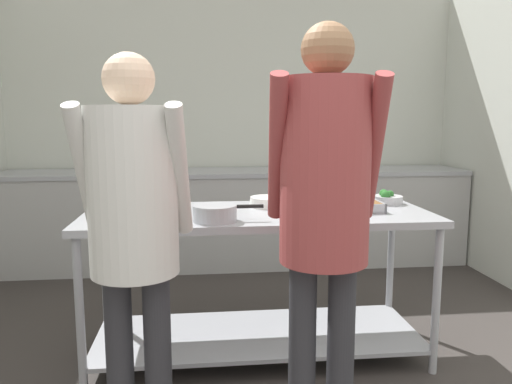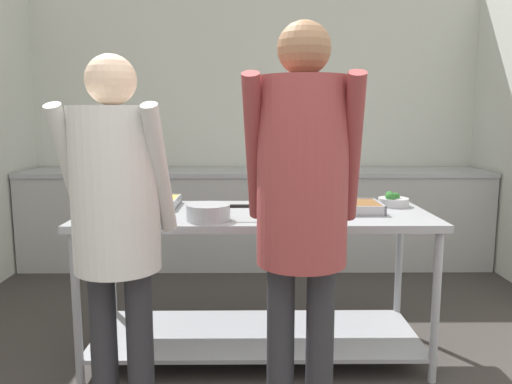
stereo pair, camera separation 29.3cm
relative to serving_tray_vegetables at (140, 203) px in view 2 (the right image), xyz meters
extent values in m
cube|color=silver|center=(0.71, 2.08, 0.44)|extent=(4.48, 0.06, 2.65)
cube|color=#A8A8A8|center=(0.71, 1.71, -0.45)|extent=(4.32, 0.62, 0.87)
cube|color=#9EA0A8|center=(0.71, 1.71, 0.00)|extent=(4.32, 0.65, 0.04)
cube|color=black|center=(1.49, 1.71, 0.01)|extent=(0.44, 0.39, 0.02)
cube|color=#9EA0A8|center=(0.70, -0.17, -0.05)|extent=(1.97, 0.76, 0.04)
cube|color=#9EA0A8|center=(0.70, -0.17, -0.77)|extent=(1.89, 0.68, 0.02)
cylinder|color=#9EA0A8|center=(-0.23, -0.50, -0.48)|extent=(0.04, 0.04, 0.82)
cylinder|color=#9EA0A8|center=(1.64, -0.50, -0.48)|extent=(0.04, 0.04, 0.82)
cylinder|color=#9EA0A8|center=(-0.23, 0.17, -0.48)|extent=(0.04, 0.04, 0.82)
cylinder|color=#9EA0A8|center=(1.64, 0.17, -0.48)|extent=(0.04, 0.04, 0.82)
cube|color=#9EA0A8|center=(0.00, 0.00, -0.02)|extent=(0.46, 0.33, 0.01)
cube|color=gold|center=(0.00, 0.00, 0.01)|extent=(0.43, 0.31, 0.04)
cube|color=#9EA0A8|center=(0.00, -0.16, 0.00)|extent=(0.46, 0.01, 0.05)
cube|color=#9EA0A8|center=(0.00, 0.16, 0.00)|extent=(0.46, 0.01, 0.05)
cube|color=#9EA0A8|center=(-0.22, 0.00, 0.00)|extent=(0.01, 0.33, 0.05)
cube|color=#9EA0A8|center=(0.22, 0.00, 0.00)|extent=(0.01, 0.33, 0.05)
cylinder|color=#9EA0A8|center=(0.45, -0.40, 0.02)|extent=(0.23, 0.23, 0.09)
cylinder|color=beige|center=(0.45, -0.40, 0.05)|extent=(0.20, 0.20, 0.01)
cylinder|color=black|center=(0.63, -0.40, 0.05)|extent=(0.14, 0.02, 0.02)
cylinder|color=white|center=(0.78, -0.01, -0.02)|extent=(0.22, 0.22, 0.01)
cylinder|color=white|center=(0.78, -0.01, -0.01)|extent=(0.22, 0.22, 0.01)
cylinder|color=white|center=(0.78, -0.01, 0.00)|extent=(0.22, 0.22, 0.01)
cylinder|color=white|center=(0.78, -0.01, 0.02)|extent=(0.22, 0.22, 0.01)
cylinder|color=white|center=(0.78, -0.01, 0.03)|extent=(0.22, 0.22, 0.01)
cube|color=#9EA0A8|center=(1.17, -0.16, -0.02)|extent=(0.49, 0.29, 0.01)
cube|color=brown|center=(1.17, -0.16, 0.01)|extent=(0.46, 0.27, 0.04)
cube|color=#9EA0A8|center=(1.17, -0.30, 0.00)|extent=(0.49, 0.01, 0.05)
cube|color=#9EA0A8|center=(1.17, -0.02, 0.00)|extent=(0.49, 0.01, 0.05)
cube|color=#9EA0A8|center=(0.93, -0.16, 0.00)|extent=(0.01, 0.29, 0.05)
cube|color=#9EA0A8|center=(1.41, -0.16, 0.00)|extent=(0.01, 0.29, 0.05)
cylinder|color=#B2B2B7|center=(1.54, 0.01, 0.00)|extent=(0.18, 0.18, 0.05)
sphere|color=#2D702D|center=(1.55, 0.01, 0.04)|extent=(0.05, 0.05, 0.05)
sphere|color=#2D702D|center=(1.52, 0.04, 0.04)|extent=(0.06, 0.06, 0.06)
sphere|color=#2D702D|center=(1.51, -0.02, 0.04)|extent=(0.06, 0.06, 0.06)
cylinder|color=#2D2D33|center=(0.02, -0.88, -0.51)|extent=(0.12, 0.12, 0.75)
cylinder|color=#2D2D33|center=(0.18, -0.90, -0.51)|extent=(0.12, 0.12, 0.75)
cylinder|color=silver|center=(-0.09, -0.87, 0.29)|extent=(0.10, 0.32, 0.56)
cylinder|color=silver|center=(0.29, -0.91, 0.29)|extent=(0.10, 0.32, 0.56)
cylinder|color=silver|center=(0.10, -0.89, 0.21)|extent=(0.37, 0.37, 0.69)
sphere|color=beige|center=(0.10, -0.89, 0.66)|extent=(0.21, 0.21, 0.21)
cylinder|color=#2D2D33|center=(0.80, -0.99, -0.48)|extent=(0.12, 0.12, 0.81)
cylinder|color=#2D2D33|center=(0.96, -1.01, -0.48)|extent=(0.12, 0.12, 0.81)
cylinder|color=#993D3D|center=(0.69, -0.98, 0.38)|extent=(0.11, 0.34, 0.60)
cylinder|color=#993D3D|center=(1.07, -1.02, 0.38)|extent=(0.11, 0.34, 0.60)
cylinder|color=#993D3D|center=(0.88, -1.00, 0.29)|extent=(0.36, 0.36, 0.75)
sphere|color=#8C6647|center=(0.88, -1.00, 0.77)|extent=(0.21, 0.21, 0.21)
cylinder|color=brown|center=(-0.19, 1.74, 0.10)|extent=(0.07, 0.07, 0.16)
cone|color=brown|center=(-0.19, 1.74, 0.22)|extent=(0.07, 0.07, 0.06)
cylinder|color=black|center=(-0.19, 1.74, 0.26)|extent=(0.03, 0.03, 0.02)
camera|label=1|loc=(0.38, -2.95, 0.51)|focal=35.00mm
camera|label=2|loc=(0.68, -2.97, 0.51)|focal=35.00mm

